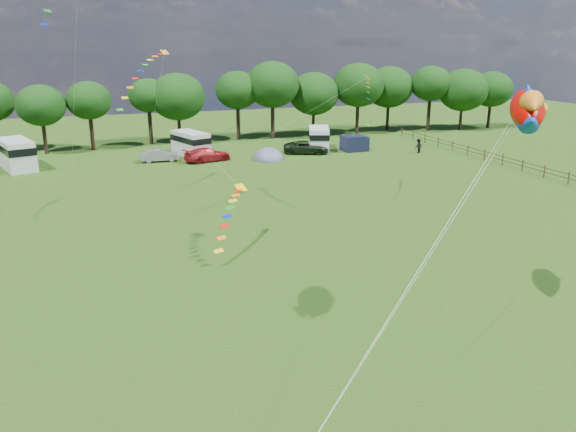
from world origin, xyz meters
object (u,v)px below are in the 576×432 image
object	(u,v)px
fish_kite	(528,110)
car_b	(160,155)
campervan_b	(16,153)
campervan_c	(191,143)
car_c	(207,155)
tent_orange	(198,158)
car_d	(306,147)
walker_a	(418,146)
tent_greyblue	(269,159)
walker_b	(419,146)
campervan_d	(319,138)

from	to	relation	value
fish_kite	car_b	bearing A→B (deg)	48.03
campervan_b	campervan_c	bearing A→B (deg)	-103.06
car_c	tent_orange	distance (m)	2.37
car_b	car_d	xyz separation A→B (m)	(16.91, -0.98, 0.05)
car_d	walker_a	xyz separation A→B (m)	(12.68, -4.00, 0.10)
car_b	tent_orange	distance (m)	4.34
car_b	car_c	bearing A→B (deg)	-107.00
tent_greyblue	car_d	bearing A→B (deg)	20.46
car_b	campervan_b	world-z (taller)	campervan_b
car_b	walker_b	size ratio (longest dim) A/B	2.40
tent_greyblue	walker_b	xyz separation A→B (m)	(18.16, -1.84, 0.80)
campervan_d	walker_a	size ratio (longest dim) A/B	3.57
campervan_b	walker_b	bearing A→B (deg)	-115.20
car_c	car_d	bearing A→B (deg)	-100.62
campervan_b	walker_a	size ratio (longest dim) A/B	3.98
car_b	walker_a	bearing A→B (deg)	-98.21
fish_kite	campervan_b	bearing A→B (deg)	63.71
campervan_c	car_b	bearing A→B (deg)	104.98
car_d	tent_greyblue	bearing A→B (deg)	133.49
fish_kite	walker_b	xyz separation A→B (m)	(19.47, 38.52, -9.04)
campervan_d	tent_greyblue	distance (m)	8.54
campervan_c	car_c	bearing A→B (deg)	176.40
tent_orange	campervan_c	bearing A→B (deg)	100.15
car_d	campervan_c	bearing A→B (deg)	97.90
tent_orange	car_d	bearing A→B (deg)	-6.58
campervan_b	car_c	bearing A→B (deg)	-115.67
car_b	car_c	size ratio (longest dim) A/B	0.78
car_c	walker_a	size ratio (longest dim) A/B	2.99
tent_orange	campervan_d	bearing A→B (deg)	0.83
car_d	tent_orange	xyz separation A→B (m)	(-12.65, 1.46, -0.72)
car_c	fish_kite	xyz separation A→B (m)	(5.34, -41.66, 9.10)
car_b	walker_a	distance (m)	30.01
car_b	campervan_d	size ratio (longest dim) A/B	0.65
car_c	walker_b	size ratio (longest dim) A/B	3.08
car_c	campervan_d	world-z (taller)	campervan_d
fish_kite	campervan_c	bearing A→B (deg)	42.61
campervan_d	fish_kite	world-z (taller)	fish_kite
walker_a	tent_orange	bearing A→B (deg)	-52.71
tent_orange	walker_b	distance (m)	26.08
walker_a	walker_b	distance (m)	0.28
car_d	fish_kite	bearing A→B (deg)	-165.82
car_b	fish_kite	distance (m)	45.46
tent_orange	fish_kite	bearing A→B (deg)	-82.12
tent_greyblue	walker_a	bearing A→B (deg)	-6.46
car_d	campervan_c	distance (m)	13.51
walker_a	campervan_b	bearing A→B (deg)	-48.41
walker_a	campervan_c	bearing A→B (deg)	-56.87
campervan_d	walker_a	world-z (taller)	campervan_d
car_b	tent_orange	xyz separation A→B (m)	(4.26, 0.48, -0.67)
campervan_c	tent_greyblue	bearing A→B (deg)	-143.53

